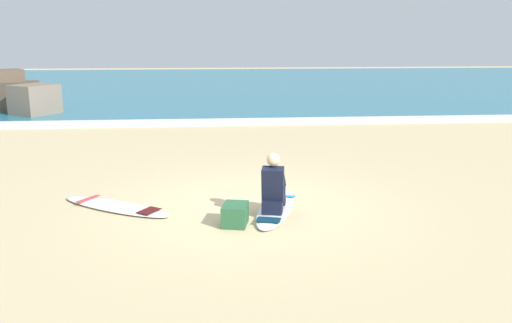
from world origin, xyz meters
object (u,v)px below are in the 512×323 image
object	(u,v)px
surfer_seated	(273,188)
beach_bag	(235,215)
surfboard_spare_near	(116,206)
surfboard_main	(276,208)

from	to	relation	value
surfer_seated	beach_bag	distance (m)	0.81
surfer_seated	surfboard_spare_near	xyz separation A→B (m)	(-2.57, 0.55, -0.40)
surfboard_spare_near	beach_bag	world-z (taller)	beach_bag
surfboard_main	beach_bag	bearing A→B (deg)	-138.50
beach_bag	surfboard_main	bearing A→B (deg)	41.50
surfboard_main	surfboard_spare_near	world-z (taller)	same
surfer_seated	beach_bag	xyz separation A→B (m)	(-0.63, -0.42, -0.28)
surfboard_main	surfboard_spare_near	distance (m)	2.66
surfboard_main	surfboard_spare_near	size ratio (longest dim) A/B	1.02
surfboard_main	beach_bag	world-z (taller)	beach_bag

